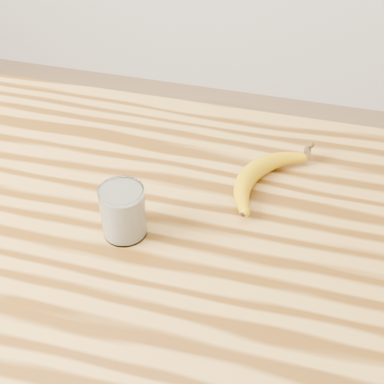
# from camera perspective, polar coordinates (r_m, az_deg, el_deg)

# --- Properties ---
(table) EXTENTS (1.20, 0.80, 0.90)m
(table) POSITION_cam_1_polar(r_m,az_deg,el_deg) (1.10, -8.71, -6.51)
(table) COLOR #B88436
(table) RESTS_ON ground
(smoothie_glass) EXTENTS (0.08, 0.08, 0.10)m
(smoothie_glass) POSITION_cam_1_polar(r_m,az_deg,el_deg) (0.92, -7.35, -2.11)
(smoothie_glass) COLOR white
(smoothie_glass) RESTS_ON table
(banana) EXTENTS (0.23, 0.33, 0.04)m
(banana) POSITION_cam_1_polar(r_m,az_deg,el_deg) (1.05, 6.45, 2.14)
(banana) COLOR #C68D00
(banana) RESTS_ON table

